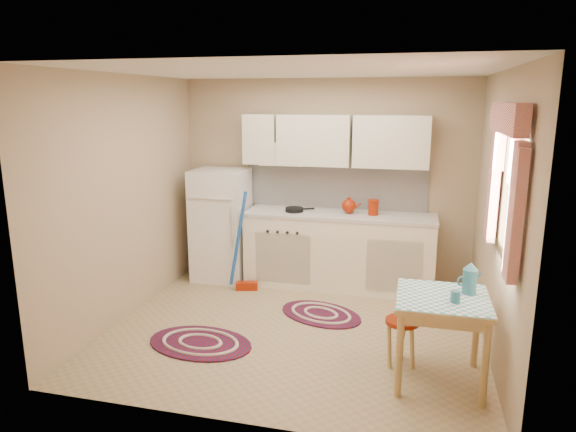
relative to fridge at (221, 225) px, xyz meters
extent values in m
plane|color=tan|center=(1.26, -1.25, -0.70)|extent=(3.60, 3.60, 0.00)
cube|color=silver|center=(1.26, -1.25, 1.80)|extent=(3.60, 3.20, 0.04)
cube|color=tan|center=(1.26, 0.35, 0.55)|extent=(3.60, 0.04, 2.50)
cube|color=tan|center=(1.26, -2.85, 0.55)|extent=(3.60, 0.04, 2.50)
cube|color=tan|center=(-0.54, -1.25, 0.55)|extent=(0.04, 3.20, 2.50)
cube|color=tan|center=(3.06, -1.25, 0.55)|extent=(0.04, 3.20, 2.50)
cube|color=white|center=(1.39, 0.34, 0.50)|extent=(2.25, 0.03, 0.55)
cube|color=white|center=(1.39, 0.19, 1.07)|extent=(2.25, 0.33, 0.60)
cube|color=white|center=(3.04, -1.80, 0.85)|extent=(0.04, 0.85, 0.95)
cube|color=white|center=(0.00, 0.00, 0.00)|extent=(0.65, 0.60, 1.40)
cube|color=white|center=(1.50, 0.05, -0.26)|extent=(2.25, 0.60, 0.88)
cube|color=silver|center=(1.50, 0.05, 0.20)|extent=(2.27, 0.62, 0.04)
cylinder|color=black|center=(0.95, 0.00, 0.24)|extent=(0.29, 0.29, 0.05)
cylinder|color=#951F05|center=(1.89, 0.05, 0.30)|extent=(0.13, 0.13, 0.16)
cube|color=tan|center=(2.61, -1.91, -0.34)|extent=(0.72, 0.72, 0.72)
cylinder|color=#951F05|center=(2.31, -1.73, -0.49)|extent=(0.30, 0.30, 0.42)
cylinder|color=teal|center=(2.69, -2.01, 0.07)|extent=(0.09, 0.09, 0.10)
camera|label=1|loc=(2.34, -5.90, 1.55)|focal=32.00mm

